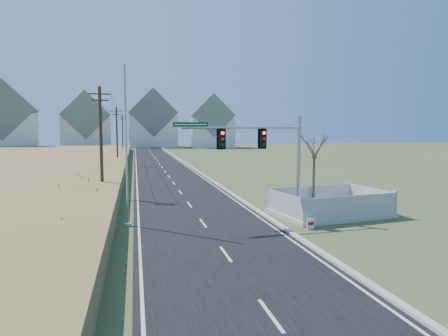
{
  "coord_description": "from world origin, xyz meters",
  "views": [
    {
      "loc": [
        -3.82,
        -18.76,
        5.53
      ],
      "look_at": [
        1.03,
        2.94,
        3.4
      ],
      "focal_mm": 32.0,
      "sensor_mm": 36.0,
      "label": 1
    }
  ],
  "objects_px": {
    "traffic_signal_mast": "(271,156)",
    "open_sign": "(311,223)",
    "bare_tree": "(314,144)",
    "flagpole": "(127,163)",
    "fence_enclosure": "(329,210)"
  },
  "relations": [
    {
      "from": "traffic_signal_mast",
      "to": "open_sign",
      "type": "distance_m",
      "value": 4.63
    },
    {
      "from": "bare_tree",
      "to": "open_sign",
      "type": "bearing_deg",
      "value": -116.47
    },
    {
      "from": "flagpole",
      "to": "bare_tree",
      "type": "bearing_deg",
      "value": 10.53
    },
    {
      "from": "traffic_signal_mast",
      "to": "fence_enclosure",
      "type": "relative_size",
      "value": 1.04
    },
    {
      "from": "traffic_signal_mast",
      "to": "open_sign",
      "type": "relative_size",
      "value": 13.04
    },
    {
      "from": "fence_enclosure",
      "to": "open_sign",
      "type": "distance_m",
      "value": 4.35
    },
    {
      "from": "traffic_signal_mast",
      "to": "bare_tree",
      "type": "height_order",
      "value": "traffic_signal_mast"
    },
    {
      "from": "open_sign",
      "to": "flagpole",
      "type": "xyz_separation_m",
      "value": [
        -9.97,
        2.92,
        3.32
      ]
    },
    {
      "from": "open_sign",
      "to": "bare_tree",
      "type": "xyz_separation_m",
      "value": [
        2.62,
        5.26,
        4.21
      ]
    },
    {
      "from": "traffic_signal_mast",
      "to": "bare_tree",
      "type": "relative_size",
      "value": 1.42
    },
    {
      "from": "fence_enclosure",
      "to": "flagpole",
      "type": "bearing_deg",
      "value": 173.33
    },
    {
      "from": "fence_enclosure",
      "to": "bare_tree",
      "type": "xyz_separation_m",
      "value": [
        -0.21,
        1.95,
        4.23
      ]
    },
    {
      "from": "fence_enclosure",
      "to": "open_sign",
      "type": "bearing_deg",
      "value": -138.95
    },
    {
      "from": "bare_tree",
      "to": "traffic_signal_mast",
      "type": "bearing_deg",
      "value": -145.18
    },
    {
      "from": "traffic_signal_mast",
      "to": "flagpole",
      "type": "distance_m",
      "value": 8.47
    }
  ]
}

